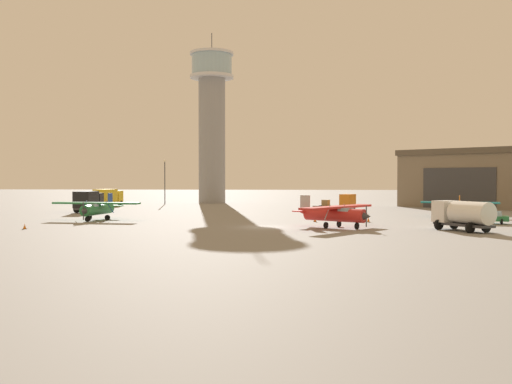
% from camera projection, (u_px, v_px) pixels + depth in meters
% --- Properties ---
extents(ground_plane, '(400.00, 400.00, 0.00)m').
position_uv_depth(ground_plane, '(268.00, 227.00, 58.33)').
color(ground_plane, gray).
extents(control_tower, '(8.94, 8.94, 34.92)m').
position_uv_depth(control_tower, '(212.00, 116.00, 116.48)').
color(control_tower, gray).
rests_on(control_tower, ground_plane).
extents(hangar, '(29.01, 27.97, 10.13)m').
position_uv_depth(hangar, '(478.00, 178.00, 100.81)').
color(hangar, '#7A6B56').
rests_on(hangar, ground_plane).
extents(airplane_teal, '(9.77, 7.65, 2.89)m').
position_uv_depth(airplane_teal, '(460.00, 207.00, 73.56)').
color(airplane_teal, teal).
rests_on(airplane_teal, ground_plane).
extents(airplane_green, '(10.76, 8.44, 3.17)m').
position_uv_depth(airplane_green, '(98.00, 208.00, 68.25)').
color(airplane_green, '#287A42').
rests_on(airplane_green, ground_plane).
extents(airplane_red, '(8.49, 9.75, 3.24)m').
position_uv_depth(airplane_red, '(334.00, 213.00, 57.48)').
color(airplane_red, red).
rests_on(airplane_red, ground_plane).
extents(truck_fuel_tanker_white, '(4.96, 6.40, 2.86)m').
position_uv_depth(truck_fuel_tanker_white, '(463.00, 214.00, 53.81)').
color(truck_fuel_tanker_white, '#38383D').
rests_on(truck_fuel_tanker_white, ground_plane).
extents(truck_box_yellow, '(4.05, 6.75, 3.13)m').
position_uv_depth(truck_box_yellow, '(108.00, 197.00, 101.65)').
color(truck_box_yellow, '#38383D').
rests_on(truck_box_yellow, ground_plane).
extents(truck_box_black, '(3.24, 6.95, 3.14)m').
position_uv_depth(truck_box_black, '(88.00, 200.00, 84.42)').
color(truck_box_black, '#38383D').
rests_on(truck_box_black, ground_plane).
extents(truck_flatbed_orange, '(6.46, 4.91, 2.70)m').
position_uv_depth(truck_flatbed_orange, '(341.00, 203.00, 84.65)').
color(truck_flatbed_orange, '#38383D').
rests_on(truck_flatbed_orange, ground_plane).
extents(car_green, '(4.64, 3.10, 1.37)m').
position_uv_depth(car_green, '(488.00, 217.00, 62.91)').
color(car_green, '#287A42').
rests_on(car_green, ground_plane).
extents(light_post_west, '(0.44, 0.44, 8.72)m').
position_uv_depth(light_post_west, '(165.00, 178.00, 111.42)').
color(light_post_west, '#38383D').
rests_on(light_post_west, ground_plane).
extents(traffic_cone_near_left, '(0.36, 0.36, 0.73)m').
position_uv_depth(traffic_cone_near_left, '(315.00, 219.00, 65.56)').
color(traffic_cone_near_left, black).
rests_on(traffic_cone_near_left, ground_plane).
extents(traffic_cone_near_right, '(0.36, 0.36, 0.55)m').
position_uv_depth(traffic_cone_near_right, '(25.00, 226.00, 56.03)').
color(traffic_cone_near_right, black).
rests_on(traffic_cone_near_right, ground_plane).
extents(traffic_cone_mid_apron, '(0.36, 0.36, 0.68)m').
position_uv_depth(traffic_cone_mid_apron, '(368.00, 219.00, 64.94)').
color(traffic_cone_mid_apron, black).
rests_on(traffic_cone_mid_apron, ground_plane).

